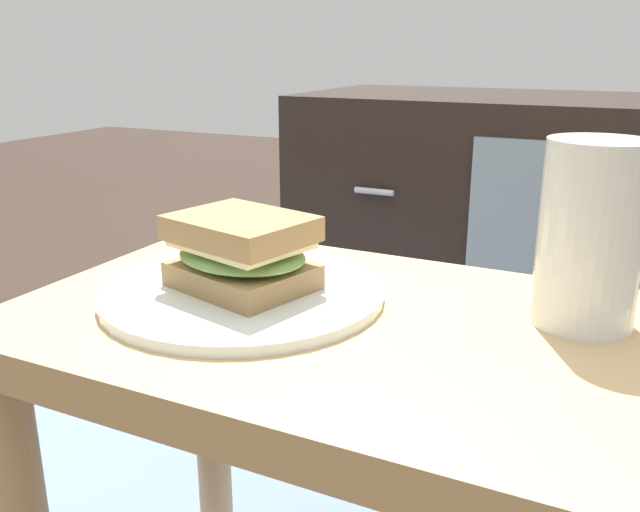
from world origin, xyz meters
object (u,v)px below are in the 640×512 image
object	(u,v)px
sandwich_front	(241,253)
beer_glass	(590,238)
tv_cabinet	(529,237)
plate	(242,293)

from	to	relation	value
sandwich_front	beer_glass	distance (m)	0.29
sandwich_front	beer_glass	xyz separation A→B (m)	(0.28, 0.07, 0.03)
tv_cabinet	beer_glass	size ratio (longest dim) A/B	6.36
plate	sandwich_front	xyz separation A→B (m)	(0.00, -0.00, 0.04)
tv_cabinet	sandwich_front	distance (m)	0.98
tv_cabinet	sandwich_front	xyz separation A→B (m)	(-0.11, -0.95, 0.21)
plate	beer_glass	world-z (taller)	beer_glass
plate	sandwich_front	bearing A→B (deg)	-90.00
sandwich_front	plate	bearing A→B (deg)	90.00
beer_glass	plate	bearing A→B (deg)	-165.31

